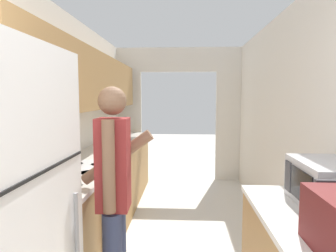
{
  "coord_description": "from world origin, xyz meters",
  "views": [
    {
      "loc": [
        0.12,
        -0.55,
        1.59
      ],
      "look_at": [
        -0.08,
        3.02,
        1.24
      ],
      "focal_mm": 32.0,
      "sensor_mm": 36.0,
      "label": 1
    }
  ],
  "objects": [
    {
      "name": "wall_left",
      "position": [
        -1.11,
        2.38,
        1.47
      ],
      "size": [
        0.38,
        7.49,
        2.5
      ],
      "color": "white",
      "rests_on": "ground_plane"
    },
    {
      "name": "wall_right",
      "position": [
        1.19,
        1.94,
        1.25
      ],
      "size": [
        0.06,
        7.49,
        2.5
      ],
      "color": "white",
      "rests_on": "ground_plane"
    },
    {
      "name": "wall_far_with_doorway",
      "position": [
        0.0,
        5.12,
        1.42
      ],
      "size": [
        2.72,
        0.06,
        2.5
      ],
      "color": "white",
      "rests_on": "ground_plane"
    },
    {
      "name": "counter_left",
      "position": [
        -0.86,
        3.16,
        0.46
      ],
      "size": [
        0.62,
        3.96,
        0.93
      ],
      "color": "#B2844C",
      "rests_on": "ground_plane"
    },
    {
      "name": "range_oven",
      "position": [
        -0.85,
        2.15,
        0.47
      ],
      "size": [
        0.66,
        0.74,
        1.07
      ],
      "color": "white",
      "rests_on": "ground_plane"
    },
    {
      "name": "person",
      "position": [
        -0.36,
        1.41,
        0.89
      ],
      "size": [
        0.53,
        0.38,
        1.66
      ],
      "rotation": [
        0.0,
        0.0,
        1.61
      ],
      "color": "#384266",
      "rests_on": "ground_plane"
    },
    {
      "name": "microwave",
      "position": [
        0.97,
        1.26,
        1.06
      ],
      "size": [
        0.34,
        0.51,
        0.27
      ],
      "color": "#B7B7BC",
      "rests_on": "counter_right"
    }
  ]
}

